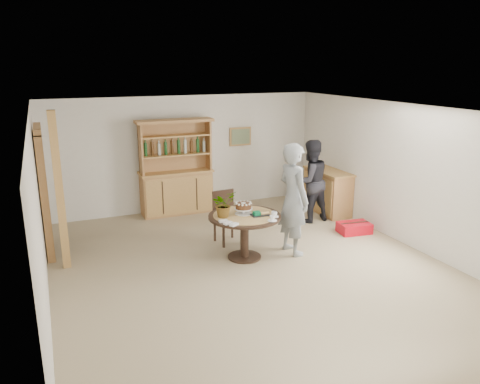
% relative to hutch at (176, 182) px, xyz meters
% --- Properties ---
extents(ground, '(7.00, 7.00, 0.00)m').
position_rel_hutch_xyz_m(ground, '(0.30, -3.24, -0.69)').
color(ground, tan).
rests_on(ground, ground).
extents(room_shell, '(6.04, 7.04, 2.52)m').
position_rel_hutch_xyz_m(room_shell, '(0.30, -3.23, 1.05)').
color(room_shell, white).
rests_on(room_shell, ground).
extents(doorway, '(0.13, 1.10, 2.18)m').
position_rel_hutch_xyz_m(doorway, '(-2.63, -1.24, 0.42)').
color(doorway, black).
rests_on(doorway, ground).
extents(pine_post, '(0.12, 0.12, 2.50)m').
position_rel_hutch_xyz_m(pine_post, '(-2.40, -2.04, 0.56)').
color(pine_post, tan).
rests_on(pine_post, ground).
extents(hutch, '(1.62, 0.54, 2.04)m').
position_rel_hutch_xyz_m(hutch, '(0.00, 0.00, 0.00)').
color(hutch, '#B1884B').
rests_on(hutch, ground).
extents(sideboard, '(0.54, 1.26, 0.94)m').
position_rel_hutch_xyz_m(sideboard, '(3.04, -1.24, -0.22)').
color(sideboard, '#B1884B').
rests_on(sideboard, ground).
extents(dining_table, '(1.20, 1.20, 0.76)m').
position_rel_hutch_xyz_m(dining_table, '(0.37, -2.82, -0.08)').
color(dining_table, black).
rests_on(dining_table, ground).
extents(dining_chair, '(0.46, 0.46, 0.95)m').
position_rel_hutch_xyz_m(dining_chair, '(0.37, -1.99, -0.15)').
color(dining_chair, black).
rests_on(dining_chair, ground).
extents(birthday_cake, '(0.30, 0.30, 0.20)m').
position_rel_hutch_xyz_m(birthday_cake, '(0.37, -2.77, 0.19)').
color(birthday_cake, white).
rests_on(birthday_cake, dining_table).
extents(flower_vase, '(0.47, 0.44, 0.42)m').
position_rel_hutch_xyz_m(flower_vase, '(0.02, -2.77, 0.28)').
color(flower_vase, '#3F7233').
rests_on(flower_vase, dining_table).
extents(gift_tray, '(0.30, 0.20, 0.08)m').
position_rel_hutch_xyz_m(gift_tray, '(0.59, -2.95, 0.10)').
color(gift_tray, black).
rests_on(gift_tray, dining_table).
extents(coffee_cup_a, '(0.15, 0.15, 0.09)m').
position_rel_hutch_xyz_m(coffee_cup_a, '(0.77, -3.10, 0.11)').
color(coffee_cup_a, white).
rests_on(coffee_cup_a, dining_table).
extents(coffee_cup_b, '(0.15, 0.15, 0.08)m').
position_rel_hutch_xyz_m(coffee_cup_b, '(0.65, -3.27, 0.11)').
color(coffee_cup_b, white).
rests_on(coffee_cup_b, dining_table).
extents(napkins, '(0.24, 0.33, 0.03)m').
position_rel_hutch_xyz_m(napkins, '(-0.04, -3.14, 0.09)').
color(napkins, white).
rests_on(napkins, dining_table).
extents(teen_boy, '(0.52, 0.74, 1.92)m').
position_rel_hutch_xyz_m(teen_boy, '(1.22, -2.92, 0.27)').
color(teen_boy, gray).
rests_on(teen_boy, ground).
extents(adult_person, '(0.87, 0.70, 1.69)m').
position_rel_hutch_xyz_m(adult_person, '(2.37, -1.59, 0.16)').
color(adult_person, black).
rests_on(adult_person, ground).
extents(red_suitcase, '(0.65, 0.48, 0.21)m').
position_rel_hutch_xyz_m(red_suitcase, '(2.80, -2.56, -0.59)').
color(red_suitcase, red).
rests_on(red_suitcase, ground).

